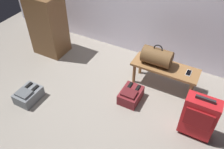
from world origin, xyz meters
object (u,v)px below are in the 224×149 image
at_px(duffel_bag_brown, 157,57).
at_px(cell_phone, 189,73).
at_px(bench, 165,70).
at_px(side_cabinet, 48,25).
at_px(suitcase_upright_red, 199,117).
at_px(backpack_grey, 28,95).
at_px(backpack_maroon, 131,95).

xyz_separation_m(duffel_bag_brown, cell_phone, (0.49, 0.01, -0.13)).
relative_size(bench, side_cabinet, 0.91).
relative_size(suitcase_upright_red, side_cabinet, 0.61).
xyz_separation_m(cell_phone, side_cabinet, (-2.51, -0.06, 0.15)).
xyz_separation_m(cell_phone, suitcase_upright_red, (0.31, -0.69, -0.06)).
bearing_deg(duffel_bag_brown, cell_phone, 1.45).
height_order(suitcase_upright_red, side_cabinet, side_cabinet).
xyz_separation_m(backpack_grey, side_cabinet, (-0.50, 1.17, 0.46)).
height_order(cell_phone, backpack_grey, cell_phone).
bearing_deg(bench, backpack_grey, -143.71).
height_order(duffel_bag_brown, cell_phone, duffel_bag_brown).
height_order(bench, suitcase_upright_red, suitcase_upright_red).
distance_m(suitcase_upright_red, side_cabinet, 2.89).
xyz_separation_m(suitcase_upright_red, backpack_maroon, (-0.97, 0.17, -0.25)).
distance_m(cell_phone, backpack_maroon, 0.90).
distance_m(backpack_maroon, side_cabinet, 1.95).
height_order(cell_phone, side_cabinet, side_cabinet).
bearing_deg(side_cabinet, bench, 1.23).
xyz_separation_m(bench, backpack_grey, (-1.66, -1.22, -0.24)).
xyz_separation_m(bench, side_cabinet, (-2.16, -0.05, 0.21)).
relative_size(cell_phone, backpack_maroon, 0.38).
distance_m(cell_phone, side_cabinet, 2.51).
bearing_deg(cell_phone, side_cabinet, -178.65).
relative_size(bench, suitcase_upright_red, 1.49).
bearing_deg(suitcase_upright_red, duffel_bag_brown, 139.94).
bearing_deg(bench, suitcase_upright_red, -46.08).
distance_m(bench, suitcase_upright_red, 0.94).
height_order(duffel_bag_brown, backpack_maroon, duffel_bag_brown).
height_order(bench, duffel_bag_brown, duffel_bag_brown).
relative_size(duffel_bag_brown, suitcase_upright_red, 0.66).
relative_size(cell_phone, side_cabinet, 0.13).
bearing_deg(bench, duffel_bag_brown, 180.00).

